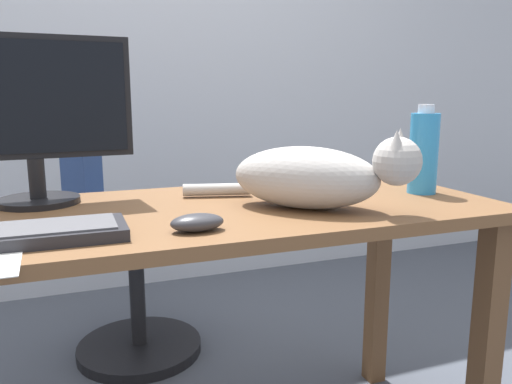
{
  "coord_description": "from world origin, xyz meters",
  "views": [
    {
      "loc": [
        -0.31,
        -1.17,
        1.01
      ],
      "look_at": [
        0.08,
        -0.14,
        0.8
      ],
      "focal_mm": 35.67,
      "sensor_mm": 36.0,
      "label": 1
    }
  ],
  "objects": [
    {
      "name": "keyboard",
      "position": [
        -0.42,
        -0.16,
        0.75
      ],
      "size": [
        0.44,
        0.15,
        0.03
      ],
      "color": "#232328",
      "rests_on": "desk"
    },
    {
      "name": "water_bottle",
      "position": [
        0.62,
        -0.03,
        0.85
      ],
      "size": [
        0.08,
        0.08,
        0.25
      ],
      "color": "#2D8CD1",
      "rests_on": "desk"
    },
    {
      "name": "computer_mouse",
      "position": [
        -0.07,
        -0.2,
        0.76
      ],
      "size": [
        0.11,
        0.06,
        0.04
      ],
      "primitive_type": "ellipsoid",
      "color": "#333338",
      "rests_on": "desk"
    },
    {
      "name": "back_wall",
      "position": [
        0.0,
        1.51,
        1.3
      ],
      "size": [
        6.0,
        0.04,
        2.6
      ],
      "primitive_type": "cube",
      "color": "silver",
      "rests_on": "ground_plane"
    },
    {
      "name": "office_chair",
      "position": [
        -0.13,
        0.73,
        0.4
      ],
      "size": [
        0.49,
        0.48,
        0.92
      ],
      "color": "black",
      "rests_on": "ground_plane"
    },
    {
      "name": "desk",
      "position": [
        0.0,
        0.0,
        0.62
      ],
      "size": [
        1.48,
        0.61,
        0.74
      ],
      "color": "brown",
      "rests_on": "ground_plane"
    },
    {
      "name": "monitor",
      "position": [
        -0.38,
        0.19,
        0.97
      ],
      "size": [
        0.48,
        0.2,
        0.41
      ],
      "color": "black",
      "rests_on": "desk"
    },
    {
      "name": "cat",
      "position": [
        0.25,
        -0.1,
        0.82
      ],
      "size": [
        0.46,
        0.45,
        0.2
      ],
      "color": "#B2ADA8",
      "rests_on": "desk"
    }
  ]
}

